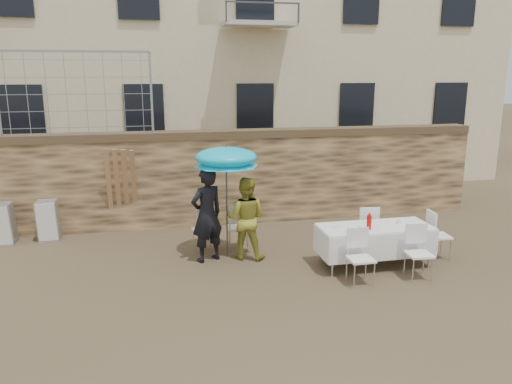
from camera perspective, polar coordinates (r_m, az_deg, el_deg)
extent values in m
plane|color=brown|center=(7.64, 0.52, -14.27)|extent=(80.00, 80.00, 0.00)
cube|color=brown|center=(11.95, -4.69, 1.57)|extent=(13.00, 0.50, 2.20)
imported|color=black|center=(9.54, -5.64, -2.62)|extent=(0.80, 0.69, 1.84)
imported|color=gold|center=(9.68, -1.20, -3.00)|extent=(0.96, 0.86, 1.62)
cylinder|color=#3F3F44|center=(9.69, -3.35, -2.36)|extent=(0.03, 0.03, 1.83)
cone|color=#09B2D7|center=(9.46, -3.44, 3.63)|extent=(1.23, 1.23, 0.22)
cube|color=white|center=(9.57, 13.47, -3.95)|extent=(2.10, 0.85, 0.05)
cylinder|color=silver|center=(9.04, 8.78, -7.33)|extent=(0.04, 0.04, 0.74)
cylinder|color=silver|center=(9.85, 19.24, -6.18)|extent=(0.04, 0.04, 0.74)
cylinder|color=silver|center=(9.64, 7.33, -5.93)|extent=(0.04, 0.04, 0.74)
cylinder|color=silver|center=(10.41, 17.29, -4.98)|extent=(0.04, 0.04, 0.74)
cylinder|color=red|center=(9.32, 12.80, -3.40)|extent=(0.09, 0.09, 0.26)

